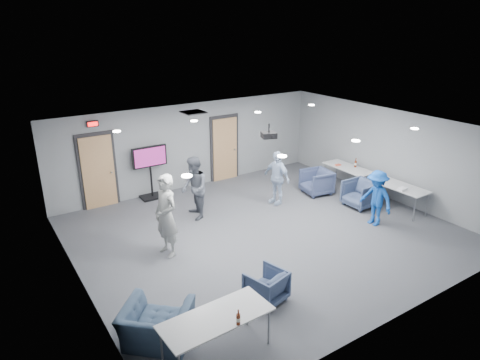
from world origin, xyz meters
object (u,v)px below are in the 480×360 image
person_d (376,198)px  tv_stand (151,169)px  table_right_b (399,187)px  chair_right_a (317,182)px  chair_front_a (266,286)px  person_a (166,216)px  chair_front_b (157,326)px  chair_right_b (360,194)px  person_c (277,177)px  table_front_left (216,319)px  table_right_a (348,169)px  bottle_right (356,164)px  person_b (194,188)px  bottle_front (238,319)px  projector (269,135)px

person_d → tv_stand: bearing=-139.4°
person_d → table_right_b: 1.33m
chair_right_a → chair_front_a: (-4.56, -3.54, -0.07)m
person_a → chair_front_b: bearing=-37.3°
chair_right_b → person_d: bearing=-29.9°
chair_right_b → table_right_b: 1.06m
chair_right_a → table_right_b: bearing=36.6°
chair_front_a → table_right_b: size_ratio=0.41×
chair_right_a → tv_stand: bearing=-109.9°
person_c → person_d: person_c is taller
person_a → table_front_left: 3.46m
table_right_b → table_front_left: 7.48m
chair_right_a → table_right_b: size_ratio=0.50×
table_right_a → bottle_right: bearing=-117.3°
table_right_a → person_d: bearing=149.4°
chair_right_a → tv_stand: 5.10m
table_right_a → table_front_left: same height
person_c → table_right_b: bearing=39.3°
person_a → chair_front_b: 3.02m
person_b → chair_right_a: bearing=94.8°
bottle_front → chair_right_b: bearing=26.8°
projector → person_b: bearing=158.8°
tv_stand → person_d: bearing=-49.4°
tv_stand → table_right_a: bearing=-26.3°
chair_front_a → bottle_front: bottle_front is taller
person_b → person_c: bearing=92.9°
person_b → projector: bearing=61.1°
person_a → bottle_front: (-0.48, -3.72, -0.14)m
tv_stand → projector: size_ratio=3.69×
person_a → table_front_left: size_ratio=1.05×
person_a → chair_right_a: size_ratio=2.31×
chair_right_a → table_right_b: 2.43m
person_c → chair_front_a: 4.78m
chair_right_a → chair_front_a: chair_right_a is taller
table_right_b → person_c: bearing=49.1°
chair_front_a → chair_front_b: (-2.22, 0.04, 0.04)m
tv_stand → chair_right_a: bearing=-29.4°
person_d → table_front_left: 6.15m
table_right_a → bottle_front: 8.23m
bottle_front → tv_stand: 7.23m
person_a → table_front_left: person_a is taller
person_b → chair_right_a: (3.98, -0.51, -0.48)m
chair_front_b → table_right_a: (7.88, 3.25, 0.33)m
chair_right_b → chair_front_b: 7.46m
table_right_b → bottle_front: (-6.99, -2.45, 0.15)m
person_b → tv_stand: size_ratio=1.06×
chair_front_b → tv_stand: size_ratio=0.67×
chair_right_a → bottle_front: bottle_front is taller
person_d → chair_front_b: (-6.58, -1.06, -0.40)m
person_a → tv_stand: size_ratio=1.19×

